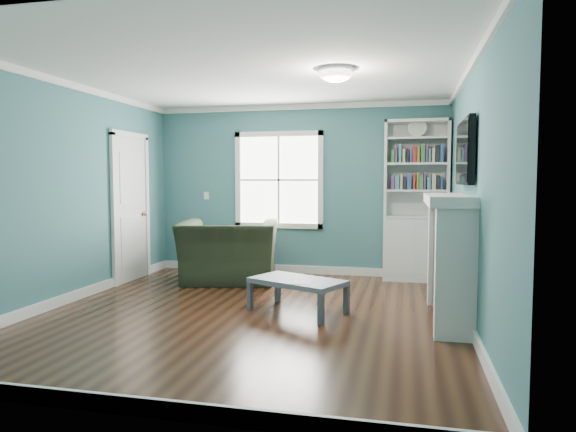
# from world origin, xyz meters

# --- Properties ---
(floor) EXTENTS (5.00, 5.00, 0.00)m
(floor) POSITION_xyz_m (0.00, 0.00, 0.00)
(floor) COLOR black
(floor) RESTS_ON ground
(room_walls) EXTENTS (5.00, 5.00, 5.00)m
(room_walls) POSITION_xyz_m (0.00, 0.00, 1.58)
(room_walls) COLOR #3A707B
(room_walls) RESTS_ON ground
(trim) EXTENTS (4.50, 5.00, 2.60)m
(trim) POSITION_xyz_m (0.00, 0.00, 1.24)
(trim) COLOR white
(trim) RESTS_ON ground
(window) EXTENTS (1.40, 0.06, 1.50)m
(window) POSITION_xyz_m (-0.30, 2.49, 1.45)
(window) COLOR white
(window) RESTS_ON room_walls
(bookshelf) EXTENTS (0.90, 0.35, 2.31)m
(bookshelf) POSITION_xyz_m (1.77, 2.30, 0.92)
(bookshelf) COLOR silver
(bookshelf) RESTS_ON ground
(fireplace) EXTENTS (0.44, 1.58, 1.30)m
(fireplace) POSITION_xyz_m (2.08, 0.20, 0.64)
(fireplace) COLOR black
(fireplace) RESTS_ON ground
(tv) EXTENTS (0.06, 1.10, 0.65)m
(tv) POSITION_xyz_m (2.20, 0.20, 1.72)
(tv) COLOR black
(tv) RESTS_ON fireplace
(door) EXTENTS (0.12, 0.98, 2.17)m
(door) POSITION_xyz_m (-2.22, 1.40, 1.07)
(door) COLOR silver
(door) RESTS_ON ground
(ceiling_fixture) EXTENTS (0.38, 0.38, 0.15)m
(ceiling_fixture) POSITION_xyz_m (0.90, 0.10, 2.55)
(ceiling_fixture) COLOR white
(ceiling_fixture) RESTS_ON room_walls
(light_switch) EXTENTS (0.08, 0.01, 0.12)m
(light_switch) POSITION_xyz_m (-1.50, 2.48, 1.20)
(light_switch) COLOR white
(light_switch) RESTS_ON room_walls
(recliner) EXTENTS (1.48, 1.11, 1.16)m
(recliner) POSITION_xyz_m (-0.82, 1.60, 0.58)
(recliner) COLOR black
(recliner) RESTS_ON ground
(coffee_table) EXTENTS (1.14, 0.92, 0.37)m
(coffee_table) POSITION_xyz_m (0.48, 0.17, 0.32)
(coffee_table) COLOR #494F58
(coffee_table) RESTS_ON ground
(paper_sheet) EXTENTS (0.21, 0.26, 0.00)m
(paper_sheet) POSITION_xyz_m (0.57, 0.02, 0.37)
(paper_sheet) COLOR white
(paper_sheet) RESTS_ON coffee_table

